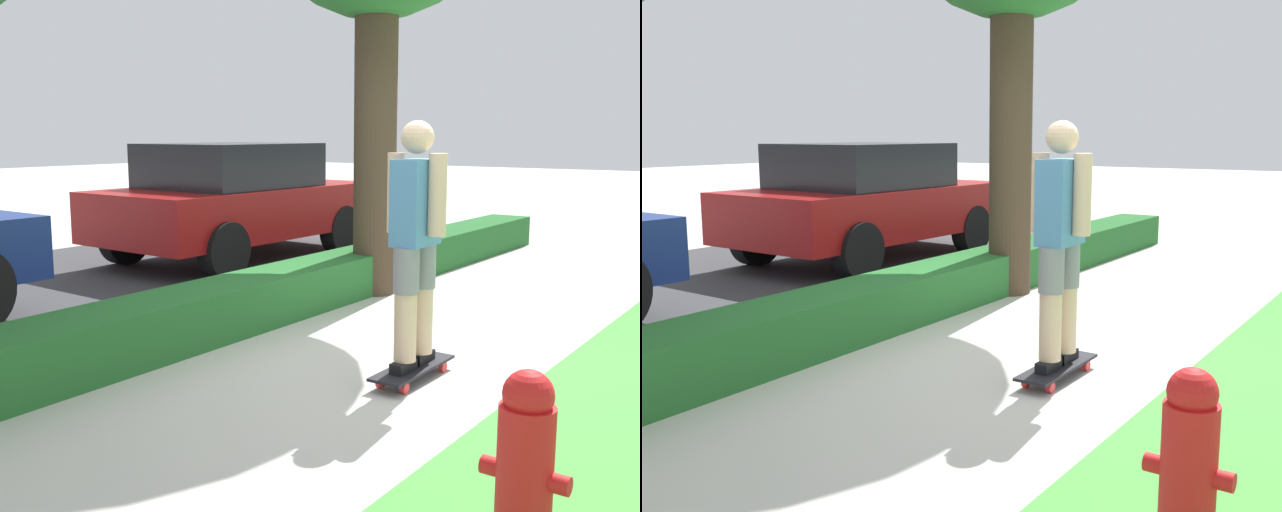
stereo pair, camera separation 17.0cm
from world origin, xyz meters
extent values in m
plane|color=#BCB7AD|center=(0.00, 0.00, 0.00)|extent=(60.00, 60.00, 0.00)
cube|color=#38383A|center=(0.00, 4.20, 0.00)|extent=(12.59, 5.00, 0.01)
cube|color=#236028|center=(0.00, 1.60, 0.21)|extent=(12.59, 0.60, 0.43)
cube|color=black|center=(-0.27, -0.30, 0.09)|extent=(0.81, 0.24, 0.02)
cylinder|color=red|center=(0.01, -0.39, 0.04)|extent=(0.08, 0.04, 0.08)
cylinder|color=red|center=(0.01, -0.21, 0.04)|extent=(0.08, 0.04, 0.08)
cylinder|color=red|center=(-0.54, -0.39, 0.04)|extent=(0.08, 0.04, 0.08)
cylinder|color=red|center=(-0.54, -0.21, 0.04)|extent=(0.08, 0.04, 0.08)
cube|color=black|center=(-0.38, -0.30, 0.13)|extent=(0.26, 0.09, 0.07)
cylinder|color=beige|center=(-0.38, -0.30, 0.55)|extent=(0.15, 0.15, 0.77)
cylinder|color=gray|center=(-0.38, -0.30, 0.78)|extent=(0.17, 0.17, 0.31)
cube|color=black|center=(-0.15, -0.30, 0.13)|extent=(0.26, 0.09, 0.07)
cylinder|color=beige|center=(-0.15, -0.30, 0.55)|extent=(0.15, 0.15, 0.77)
cylinder|color=gray|center=(-0.15, -0.30, 0.78)|extent=(0.17, 0.17, 0.31)
cube|color=#4C84B7|center=(-0.27, -0.30, 1.22)|extent=(0.37, 0.20, 0.57)
cylinder|color=beige|center=(-0.27, -0.45, 1.28)|extent=(0.12, 0.12, 0.54)
cylinder|color=beige|center=(-0.27, -0.15, 1.28)|extent=(0.12, 0.12, 0.54)
sphere|color=beige|center=(-0.27, -0.30, 1.65)|extent=(0.22, 0.22, 0.22)
cylinder|color=#423323|center=(1.99, 1.41, 1.69)|extent=(0.44, 0.44, 3.38)
cube|color=maroon|center=(2.79, 4.06, 0.65)|extent=(3.86, 1.98, 0.63)
cube|color=black|center=(2.68, 4.06, 1.25)|extent=(2.02, 1.71, 0.57)
cylinder|color=black|center=(3.98, 3.19, 0.34)|extent=(0.67, 0.23, 0.67)
cylinder|color=black|center=(3.98, 4.93, 0.34)|extent=(0.67, 0.23, 0.67)
cylinder|color=black|center=(1.61, 3.19, 0.34)|extent=(0.67, 0.23, 0.67)
cylinder|color=black|center=(1.61, 4.93, 0.34)|extent=(0.67, 0.23, 0.67)
cylinder|color=red|center=(-2.05, -1.75, 0.34)|extent=(0.21, 0.21, 0.68)
sphere|color=red|center=(-2.05, -1.75, 0.72)|extent=(0.19, 0.19, 0.19)
cylinder|color=red|center=(-2.05, -1.85, 0.41)|extent=(0.07, 0.13, 0.07)
cylinder|color=red|center=(-2.05, -1.64, 0.41)|extent=(0.07, 0.13, 0.07)
camera|label=1|loc=(-4.64, -2.66, 1.68)|focal=42.00mm
camera|label=2|loc=(-4.74, -2.52, 1.68)|focal=42.00mm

